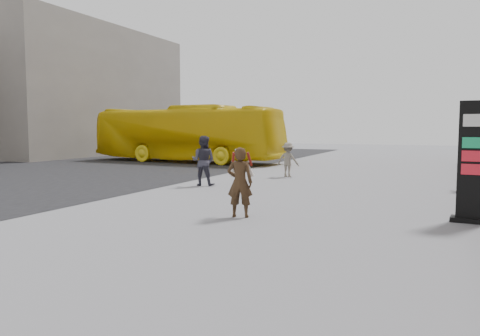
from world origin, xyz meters
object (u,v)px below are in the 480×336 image
at_px(info_pylon, 474,162).
at_px(pedestrian_c, 472,164).
at_px(pedestrian_b, 288,160).
at_px(woman, 240,181).
at_px(bus, 187,134).
at_px(pedestrian_a, 203,161).

relative_size(info_pylon, pedestrian_c, 1.52).
bearing_deg(pedestrian_b, woman, 102.76).
bearing_deg(pedestrian_c, bus, 25.42).
relative_size(woman, pedestrian_a, 0.91).
distance_m(woman, pedestrian_b, 9.38).
distance_m(woman, bus, 18.31).
bearing_deg(woman, pedestrian_c, -140.70).
bearing_deg(info_pylon, pedestrian_b, 136.51).
height_order(woman, pedestrian_a, pedestrian_a).
relative_size(info_pylon, bus, 0.22).
height_order(info_pylon, woman, info_pylon).
relative_size(pedestrian_b, pedestrian_c, 0.83).
distance_m(woman, pedestrian_c, 9.21).
height_order(info_pylon, pedestrian_c, info_pylon).
height_order(woman, pedestrian_b, woman).
bearing_deg(pedestrian_a, info_pylon, 150.47).
xyz_separation_m(woman, pedestrian_c, (5.36, 7.49, 0.04)).
bearing_deg(pedestrian_b, info_pylon, 133.68).
xyz_separation_m(pedestrian_a, pedestrian_b, (1.94, 4.16, -0.17)).
distance_m(woman, pedestrian_a, 6.27).
height_order(pedestrian_a, pedestrian_c, pedestrian_a).
distance_m(info_pylon, pedestrian_a, 9.48).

